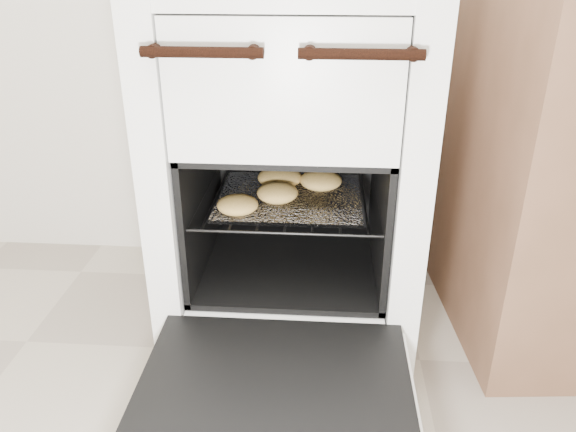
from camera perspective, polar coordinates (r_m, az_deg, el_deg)
name	(u,v)px	position (r m, az deg, el deg)	size (l,w,h in m)	color
stove	(292,174)	(1.35, 0.42, 4.34)	(0.57, 0.63, 0.87)	white
oven_door	(275,391)	(1.06, -1.36, -17.32)	(0.51, 0.40, 0.04)	black
oven_rack	(290,196)	(1.30, 0.24, 2.03)	(0.41, 0.40, 0.01)	black
foil_sheet	(290,197)	(1.28, 0.18, 1.92)	(0.32, 0.28, 0.01)	white
baked_rolls	(283,186)	(1.28, -0.48, 3.04)	(0.30, 0.28, 0.04)	#E0B259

